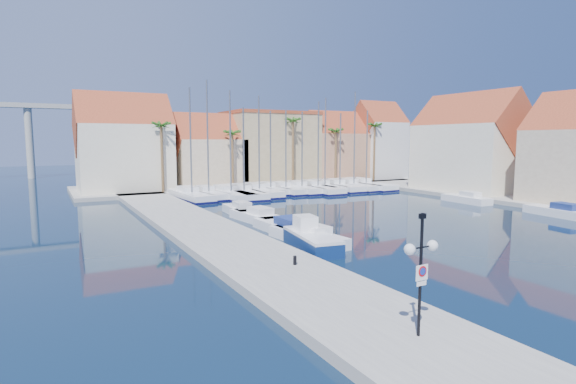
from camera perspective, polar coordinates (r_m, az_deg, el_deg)
name	(u,v)px	position (r m, az deg, el deg)	size (l,w,h in m)	color
ground	(434,266)	(28.30, 18.03, -8.91)	(260.00, 260.00, 0.00)	black
quay_west	(213,235)	(34.66, -9.55, -5.41)	(6.00, 77.00, 0.50)	gray
shore_north	(254,184)	(73.38, -4.40, 0.98)	(54.00, 16.00, 0.50)	gray
shore_east	(529,199)	(62.33, 28.27, -0.78)	(12.00, 60.00, 0.50)	gray
lamp_post	(421,256)	(16.43, 16.55, -7.80)	(1.50, 0.43, 4.42)	black
bollard	(295,260)	(25.30, 0.88, -8.66)	(0.20, 0.20, 0.50)	black
fishing_boat	(311,238)	(30.95, 2.92, -5.91)	(2.99, 6.35, 2.14)	navy
motorboat_west_0	(308,236)	(32.68, 2.58, -5.60)	(2.90, 7.26, 1.40)	white
motorboat_west_1	(287,227)	(35.82, -0.17, -4.51)	(2.47, 7.43, 1.40)	white
motorboat_west_2	(257,216)	(41.08, -3.93, -3.08)	(2.77, 6.96, 1.40)	white
motorboat_west_3	(240,210)	(44.87, -6.06, -2.28)	(2.39, 6.19, 1.40)	white
motorboat_east_0	(560,211)	(51.15, 31.29, -2.12)	(3.00, 6.86, 1.40)	white
motorboat_east_1	(467,199)	(57.38, 21.74, -0.78)	(2.29, 6.23, 1.40)	white
sailboat_0	(190,195)	(57.26, -12.31, -0.39)	(3.47, 10.56, 13.75)	white
sailboat_1	(207,194)	(58.07, -10.22, -0.19)	(2.99, 9.06, 14.79)	white
sailboat_2	(229,194)	(58.10, -7.50, -0.21)	(3.58, 11.62, 13.58)	white
sailboat_3	(242,193)	(58.92, -5.81, -0.11)	(3.94, 11.97, 11.51)	white
sailboat_4	(257,191)	(60.50, -3.90, 0.10)	(3.22, 11.16, 13.15)	white
sailboat_5	(269,190)	(62.17, -2.44, 0.30)	(2.91, 8.69, 11.34)	white
sailboat_6	(284,189)	(62.54, -0.50, 0.34)	(2.67, 9.06, 11.43)	white
sailboat_7	(300,189)	(63.72, 1.55, 0.44)	(2.98, 9.80, 11.34)	white
sailboat_8	(316,188)	(64.52, 3.53, 0.50)	(3.50, 11.70, 12.76)	white
sailboat_9	(323,187)	(66.16, 4.45, 0.68)	(2.73, 9.63, 13.45)	white
sailboat_10	(337,187)	(67.03, 6.30, 0.70)	(3.35, 10.90, 11.27)	white
sailboat_11	(351,186)	(68.36, 8.00, 0.82)	(3.76, 11.14, 14.46)	white
sailboat_12	(363,185)	(69.83, 9.51, 0.88)	(3.66, 12.16, 11.82)	white
building_0	(124,147)	(66.33, -20.10, 5.44)	(12.30, 9.00, 13.50)	beige
building_1	(208,154)	(69.20, -10.16, 4.75)	(10.30, 8.00, 11.00)	#C3AB8A
building_2	(270,147)	(74.32, -2.32, 5.71)	(14.20, 10.20, 11.50)	tan
building_3	(334,149)	(79.55, 5.81, 5.45)	(10.30, 8.00, 12.00)	tan
building_4	(377,143)	(84.19, 11.29, 6.18)	(8.30, 8.00, 14.00)	silver
building_6	(470,147)	(67.23, 22.11, 5.36)	(9.00, 14.30, 13.50)	beige
palm_0	(161,127)	(62.19, -15.81, 7.89)	(2.60, 2.60, 10.15)	brown
palm_1	(232,135)	(65.16, -7.11, 7.19)	(2.60, 2.60, 9.15)	brown
palm_2	(293,123)	(69.52, 0.64, 8.75)	(2.60, 2.60, 11.15)	brown
palm_3	(336,133)	(73.73, 6.11, 7.50)	(2.60, 2.60, 9.65)	brown
palm_4	(375,128)	(78.59, 10.96, 8.04)	(2.60, 2.60, 10.65)	brown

